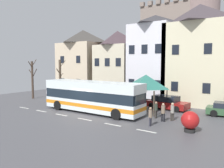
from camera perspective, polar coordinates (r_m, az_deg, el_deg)
ground_plane at (r=22.20m, az=-7.23°, el=-7.68°), size 40.00×60.00×0.07m
townhouse_00 at (r=37.85m, az=-7.34°, el=5.72°), size 6.97×6.24×10.43m
townhouse_01 at (r=33.02m, az=1.37°, el=5.13°), size 5.46×5.13×9.65m
townhouse_02 at (r=30.83m, az=10.90°, el=6.59°), size 5.41×6.31×11.34m
townhouse_03 at (r=29.17m, az=21.27°, el=7.03°), size 6.91×6.60×11.99m
hilltop_castle at (r=50.56m, az=16.15°, el=7.30°), size 32.53×32.53×21.84m
transit_bus at (r=22.57m, az=-5.14°, el=-3.28°), size 10.98×2.75×3.13m
bus_shelter at (r=23.01m, az=8.67°, el=0.61°), size 3.60×3.60×3.80m
parked_car_00 at (r=35.05m, az=-12.82°, el=-1.86°), size 4.47×2.31×1.27m
parked_car_01 at (r=24.94m, az=13.91°, el=-4.65°), size 4.53×2.34×1.43m
pedestrian_00 at (r=17.99m, az=9.81°, el=-7.95°), size 0.30×0.32×1.52m
pedestrian_01 at (r=20.01m, az=15.21°, el=-6.64°), size 0.30×0.30×1.58m
pedestrian_02 at (r=19.52m, az=12.97°, el=-6.85°), size 0.35×0.33×1.58m
pedestrian_03 at (r=20.54m, az=11.21°, el=-6.23°), size 0.29×0.31×1.52m
public_bench at (r=25.64m, az=9.97°, el=-4.81°), size 1.46×0.48×0.87m
harbour_buoy at (r=17.17m, az=19.36°, el=-8.85°), size 1.29×1.29×1.54m
bare_tree_00 at (r=30.72m, az=-13.14°, el=1.17°), size 1.46×1.14×5.42m
bare_tree_01 at (r=33.10m, az=-19.71°, el=1.24°), size 0.75×1.72×5.53m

